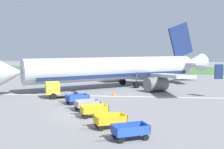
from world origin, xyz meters
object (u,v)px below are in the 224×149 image
baggage_cart_third_in_row (94,110)px  baggage_cart_far_end (77,99)px  airplane (122,69)px  traffic_cone_near_plane (114,93)px  service_truck_beside_carts (56,90)px  baggage_cart_nearest (130,131)px  baggage_cart_second_in_row (110,121)px  baggage_cart_fourth_in_row (87,105)px

baggage_cart_third_in_row → baggage_cart_far_end: (-3.02, 5.85, 0.00)m
airplane → baggage_cart_third_in_row: bearing=-93.2°
airplane → traffic_cone_near_plane: airplane is taller
baggage_cart_far_end → traffic_cone_near_plane: bearing=57.8°
baggage_cart_third_in_row → traffic_cone_near_plane: 11.69m
service_truck_beside_carts → baggage_cart_nearest: bearing=-56.5°
baggage_cart_nearest → baggage_cart_third_in_row: bearing=120.5°
baggage_cart_far_end → traffic_cone_near_plane: baggage_cart_far_end is taller
baggage_cart_nearest → service_truck_beside_carts: bearing=123.5°
baggage_cart_third_in_row → baggage_cart_second_in_row: bearing=-61.5°
baggage_cart_fourth_in_row → service_truck_beside_carts: bearing=129.0°
baggage_cart_far_end → service_truck_beside_carts: (-3.56, 3.44, 0.50)m
baggage_cart_fourth_in_row → baggage_cart_far_end: same height
baggage_cart_third_in_row → airplane: bearing=86.8°
baggage_cart_second_in_row → baggage_cart_fourth_in_row: (-3.11, 6.14, 0.00)m
baggage_cart_second_in_row → service_truck_beside_carts: service_truck_beside_carts is taller
baggage_cart_third_in_row → baggage_cart_far_end: same height
baggage_cart_second_in_row → baggage_cart_third_in_row: (-1.89, 3.49, 0.00)m
airplane → baggage_cart_nearest: 26.81m
airplane → baggage_cart_fourth_in_row: airplane is taller
baggage_cart_fourth_in_row → baggage_cart_nearest: bearing=-61.2°
baggage_cart_far_end → service_truck_beside_carts: bearing=136.0°
baggage_cart_far_end → traffic_cone_near_plane: (3.67, 5.82, -0.26)m
baggage_cart_nearest → baggage_cart_fourth_in_row: (-4.83, 8.78, 0.00)m
airplane → baggage_cart_fourth_in_row: 18.13m
airplane → baggage_cart_far_end: size_ratio=9.76×
baggage_cart_second_in_row → service_truck_beside_carts: bearing=123.6°
airplane → baggage_cart_fourth_in_row: (-2.37, -17.81, -2.45)m
baggage_cart_second_in_row → traffic_cone_near_plane: (-1.25, 15.16, -0.26)m
baggage_cart_second_in_row → baggage_cart_third_in_row: bearing=118.5°
traffic_cone_near_plane → baggage_cart_second_in_row: bearing=-85.3°
baggage_cart_far_end → baggage_cart_third_in_row: bearing=-62.7°
baggage_cart_nearest → traffic_cone_near_plane: 18.05m
baggage_cart_far_end → traffic_cone_near_plane: 6.89m
baggage_cart_fourth_in_row → service_truck_beside_carts: service_truck_beside_carts is taller
baggage_cart_second_in_row → baggage_cart_third_in_row: size_ratio=0.99×
baggage_cart_second_in_row → baggage_cart_far_end: 10.56m
baggage_cart_fourth_in_row → traffic_cone_near_plane: (1.86, 9.02, -0.26)m
baggage_cart_third_in_row → service_truck_beside_carts: service_truck_beside_carts is taller
baggage_cart_second_in_row → baggage_cart_fourth_in_row: same height
baggage_cart_far_end → baggage_cart_second_in_row: bearing=-62.2°
baggage_cart_second_in_row → traffic_cone_near_plane: size_ratio=5.18×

